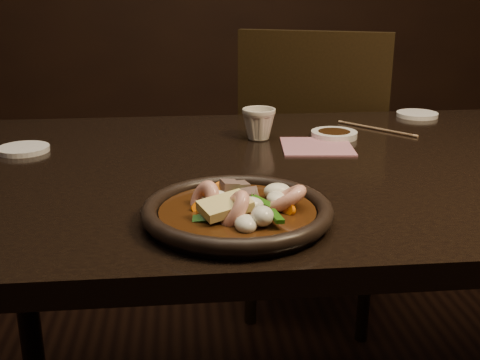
{
  "coord_description": "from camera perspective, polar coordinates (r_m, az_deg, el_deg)",
  "views": [
    {
      "loc": [
        -0.29,
        -1.11,
        1.09
      ],
      "look_at": [
        -0.21,
        -0.24,
        0.8
      ],
      "focal_mm": 45.0,
      "sensor_mm": 36.0,
      "label": 1
    }
  ],
  "objects": [
    {
      "name": "stirfry",
      "position": [
        0.88,
        0.03,
        -2.67
      ],
      "size": [
        0.19,
        0.19,
        0.06
      ],
      "color": "black",
      "rests_on": "plate"
    },
    {
      "name": "tea_cup",
      "position": [
        1.34,
        1.79,
        5.43
      ],
      "size": [
        0.08,
        0.07,
        0.08
      ],
      "primitive_type": "imported",
      "rotation": [
        0.0,
        0.0,
        0.06
      ],
      "color": "beige",
      "rests_on": "table"
    },
    {
      "name": "chair",
      "position": [
        1.92,
        7.22,
        1.05
      ],
      "size": [
        0.59,
        0.59,
        0.96
      ],
      "rotation": [
        0.0,
        0.0,
        2.76
      ],
      "color": "black",
      "rests_on": "floor"
    },
    {
      "name": "saucer_right",
      "position": [
        1.65,
        16.45,
        5.98
      ],
      "size": [
        0.11,
        0.11,
        0.01
      ],
      "primitive_type": "cylinder",
      "color": "white",
      "rests_on": "table"
    },
    {
      "name": "napkin",
      "position": [
        1.29,
        7.3,
        3.16
      ],
      "size": [
        0.16,
        0.16,
        0.0
      ],
      "primitive_type": "cube",
      "rotation": [
        0.0,
        0.0,
        -0.1
      ],
      "color": "#A86777",
      "rests_on": "table"
    },
    {
      "name": "chopsticks",
      "position": [
        1.47,
        12.81,
        4.78
      ],
      "size": [
        0.14,
        0.17,
        0.01
      ],
      "rotation": [
        0.0,
        0.0,
        0.7
      ],
      "color": "tan",
      "rests_on": "table"
    },
    {
      "name": "plate",
      "position": [
        0.89,
        -0.25,
        -3.09
      ],
      "size": [
        0.28,
        0.28,
        0.03
      ],
      "color": "black",
      "rests_on": "table"
    },
    {
      "name": "table",
      "position": [
        1.22,
        8.49,
        -1.73
      ],
      "size": [
        1.6,
        0.9,
        0.75
      ],
      "color": "black",
      "rests_on": "floor"
    },
    {
      "name": "saucer_left",
      "position": [
        1.33,
        -19.84,
        2.77
      ],
      "size": [
        0.11,
        0.11,
        0.01
      ],
      "primitive_type": "cylinder",
      "color": "white",
      "rests_on": "table"
    },
    {
      "name": "soy_dish",
      "position": [
        1.38,
        8.91,
        4.29
      ],
      "size": [
        0.1,
        0.1,
        0.01
      ],
      "primitive_type": "cylinder",
      "color": "white",
      "rests_on": "table"
    }
  ]
}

